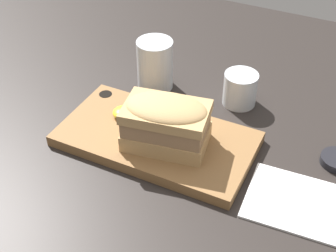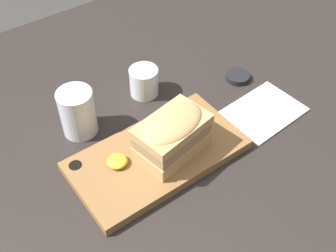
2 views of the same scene
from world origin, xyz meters
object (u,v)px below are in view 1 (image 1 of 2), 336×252
object	(u,v)px
sandwich	(166,122)
wine_glass	(240,90)
water_glass	(155,67)
serving_board	(156,139)
napkin	(301,204)

from	to	relation	value
sandwich	wine_glass	xyz separation A→B (cm)	(6.56, 19.41, -3.87)
sandwich	water_glass	xyz separation A→B (cm)	(-11.10, 17.44, -2.32)
serving_board	wine_glass	bearing A→B (deg)	63.05
serving_board	wine_glass	world-z (taller)	wine_glass
wine_glass	napkin	size ratio (longest dim) A/B	0.38
water_glass	wine_glass	distance (cm)	17.83
water_glass	wine_glass	size ratio (longest dim) A/B	1.56
serving_board	water_glass	size ratio (longest dim) A/B	3.31
napkin	sandwich	bearing A→B (deg)	175.92
serving_board	sandwich	xyz separation A→B (cm)	(2.64, -1.32, 5.79)
sandwich	napkin	bearing A→B (deg)	-4.08
napkin	wine_glass	bearing A→B (deg)	129.83
serving_board	napkin	size ratio (longest dim) A/B	1.96
serving_board	water_glass	bearing A→B (deg)	117.70
sandwich	water_glass	bearing A→B (deg)	122.47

